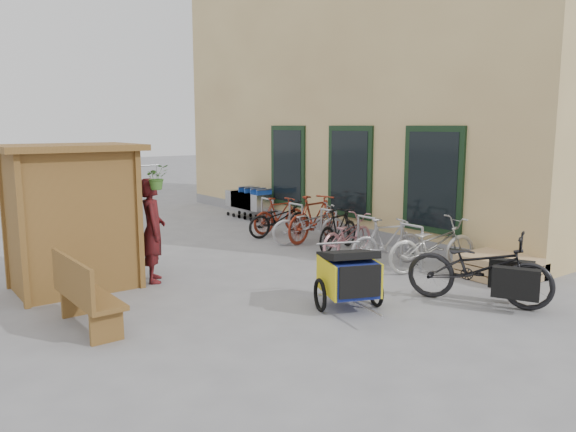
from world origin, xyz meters
TOP-DOWN VIEW (x-y plane):
  - ground at (0.00, 0.00)m, footprint 80.00×80.00m
  - building at (6.49, 4.50)m, footprint 6.07×13.00m
  - kiosk at (-3.28, 2.47)m, footprint 2.49×1.65m
  - bike_rack at (2.30, 2.40)m, footprint 0.05×5.35m
  - pallet_stack at (3.00, -1.40)m, footprint 1.00×1.20m
  - bench at (-3.68, 0.44)m, footprint 0.51×1.59m
  - shopping_carts at (3.00, 6.83)m, footprint 0.53×1.77m
  - child_trailer at (-0.24, -1.01)m, footprint 1.07×1.62m
  - cargo_bike at (1.51, -2.05)m, footprint 1.65×2.26m
  - person_kiosk at (-1.97, 2.11)m, footprint 0.64×0.77m
  - bike_0 at (2.49, -0.34)m, footprint 2.02×1.11m
  - bike_1 at (2.20, 0.53)m, footprint 1.59×0.92m
  - bike_2 at (2.13, 1.60)m, footprint 1.73×0.89m
  - bike_3 at (2.29, 2.06)m, footprint 1.59×0.87m
  - bike_4 at (2.17, 2.92)m, footprint 1.88×1.19m
  - bike_5 at (2.46, 3.09)m, footprint 1.91×0.85m
  - bike_6 at (2.16, 4.07)m, footprint 1.75×0.77m
  - bike_7 at (2.41, 4.43)m, footprint 1.55×0.48m

SIDE VIEW (x-z plane):
  - ground at x=0.00m, z-range 0.00..0.00m
  - pallet_stack at x=3.00m, z-range 0.01..0.41m
  - bike_2 at x=2.13m, z-range 0.00..0.86m
  - bike_6 at x=2.16m, z-range 0.00..0.89m
  - bike_1 at x=2.20m, z-range 0.00..0.92m
  - bike_3 at x=2.29m, z-range 0.00..0.92m
  - bike_7 at x=2.41m, z-range 0.00..0.92m
  - bike_4 at x=2.17m, z-range 0.00..0.93m
  - bike_0 at x=2.49m, z-range 0.00..1.01m
  - bench at x=-3.68m, z-range 0.01..1.01m
  - bike_rack at x=2.30m, z-range 0.08..0.95m
  - child_trailer at x=-0.24m, z-range 0.05..1.00m
  - shopping_carts at x=3.00m, z-range 0.08..1.02m
  - bike_5 at x=2.46m, z-range 0.00..1.11m
  - cargo_bike at x=1.51m, z-range -0.01..1.12m
  - person_kiosk at x=-1.97m, z-range 0.00..1.81m
  - kiosk at x=-3.28m, z-range 0.35..2.75m
  - building at x=6.49m, z-range -0.01..6.99m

